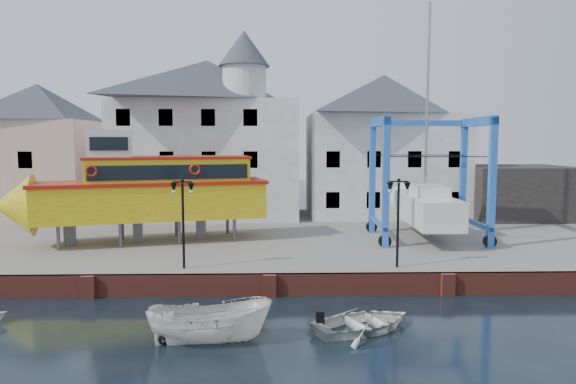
{
  "coord_description": "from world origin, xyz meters",
  "views": [
    {
      "loc": [
        0.27,
        -22.37,
        6.89
      ],
      "look_at": [
        1.0,
        7.0,
        4.0
      ],
      "focal_mm": 32.0,
      "sensor_mm": 36.0,
      "label": 1
    }
  ],
  "objects": [
    {
      "name": "ground",
      "position": [
        0.0,
        0.0,
        0.0
      ],
      "size": [
        140.0,
        140.0,
        0.0
      ],
      "primitive_type": "plane",
      "color": "black",
      "rests_on": "ground"
    },
    {
      "name": "hardstanding",
      "position": [
        0.0,
        11.0,
        0.5
      ],
      "size": [
        44.0,
        22.0,
        1.0
      ],
      "primitive_type": "cube",
      "color": "slate",
      "rests_on": "ground"
    },
    {
      "name": "quay_wall",
      "position": [
        -0.0,
        0.1,
        0.5
      ],
      "size": [
        44.0,
        0.47,
        1.0
      ],
      "color": "brown",
      "rests_on": "ground"
    },
    {
      "name": "building_pink",
      "position": [
        -18.0,
        18.0,
        6.15
      ],
      "size": [
        8.0,
        7.0,
        10.3
      ],
      "color": "beige",
      "rests_on": "hardstanding"
    },
    {
      "name": "building_white_main",
      "position": [
        -4.87,
        18.39,
        7.34
      ],
      "size": [
        14.0,
        8.3,
        14.0
      ],
      "color": "#B9B9B9",
      "rests_on": "hardstanding"
    },
    {
      "name": "building_white_right",
      "position": [
        9.0,
        19.0,
        6.6
      ],
      "size": [
        12.0,
        8.0,
        11.2
      ],
      "color": "#B9B9B9",
      "rests_on": "hardstanding"
    },
    {
      "name": "shed_dark",
      "position": [
        19.0,
        17.0,
        3.0
      ],
      "size": [
        8.0,
        7.0,
        4.0
      ],
      "primitive_type": "cube",
      "color": "black",
      "rests_on": "hardstanding"
    },
    {
      "name": "lamp_post_left",
      "position": [
        -4.0,
        1.2,
        4.17
      ],
      "size": [
        1.12,
        0.32,
        4.2
      ],
      "color": "black",
      "rests_on": "hardstanding"
    },
    {
      "name": "lamp_post_right",
      "position": [
        6.0,
        1.2,
        4.17
      ],
      "size": [
        1.12,
        0.32,
        4.2
      ],
      "color": "black",
      "rests_on": "hardstanding"
    },
    {
      "name": "tour_boat",
      "position": [
        -7.78,
        7.59,
        4.08
      ],
      "size": [
        15.43,
        7.23,
        6.54
      ],
      "rotation": [
        0.0,
        0.0,
        0.25
      ],
      "color": "#59595E",
      "rests_on": "hardstanding"
    },
    {
      "name": "travel_lift",
      "position": [
        9.4,
        8.81,
        3.34
      ],
      "size": [
        6.73,
        9.38,
        14.06
      ],
      "rotation": [
        0.0,
        0.0,
        -0.03
      ],
      "color": "#1E44B8",
      "rests_on": "hardstanding"
    },
    {
      "name": "motorboat_a",
      "position": [
        -1.98,
        -5.3,
        0.0
      ],
      "size": [
        4.39,
        1.95,
        1.65
      ],
      "primitive_type": "imported",
      "rotation": [
        0.0,
        0.0,
        1.65
      ],
      "color": "silver",
      "rests_on": "ground"
    },
    {
      "name": "motorboat_b",
      "position": [
        3.49,
        -4.21,
        0.0
      ],
      "size": [
        4.72,
        4.15,
        0.81
      ],
      "primitive_type": "imported",
      "rotation": [
        0.0,
        0.0,
        1.99
      ],
      "color": "silver",
      "rests_on": "ground"
    }
  ]
}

